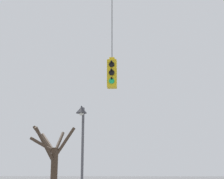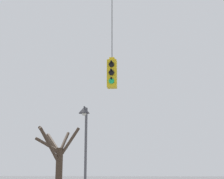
% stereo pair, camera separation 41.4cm
% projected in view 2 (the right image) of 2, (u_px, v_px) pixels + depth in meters
% --- Properties ---
extents(traffic_light_over_intersection, '(0.34, 0.58, 3.59)m').
position_uv_depth(traffic_light_over_intersection, '(112.00, 73.00, 12.45)').
color(traffic_light_over_intersection, yellow).
extents(street_lamp, '(0.51, 0.87, 4.66)m').
position_uv_depth(street_lamp, '(85.00, 130.00, 15.83)').
color(street_lamp, '#515156').
rests_on(street_lamp, ground_plane).
extents(bare_tree, '(2.58, 2.78, 4.26)m').
position_uv_depth(bare_tree, '(57.00, 161.00, 18.96)').
color(bare_tree, '#423326').
rests_on(bare_tree, ground_plane).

